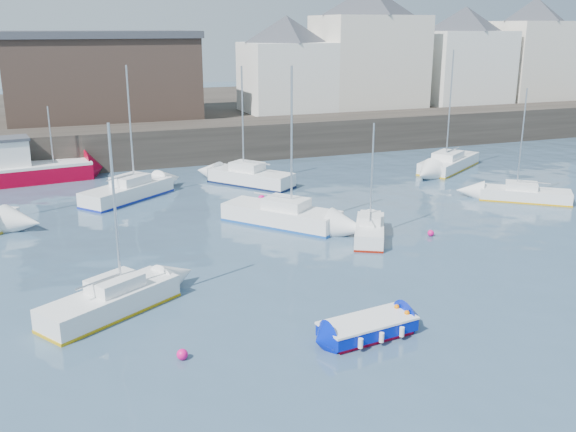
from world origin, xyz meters
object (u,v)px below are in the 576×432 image
object	(u,v)px
fishing_boat	(28,168)
sailboat_c	(370,230)
buoy_near	(183,359)
blue_dinghy	(367,327)
buoy_far	(262,201)
sailboat_b	(282,215)
sailboat_g	(449,163)
sailboat_f	(250,177)
buoy_mid	(431,236)
sailboat_h	(128,191)
sailboat_d	(525,194)
sailboat_a	(111,301)

from	to	relation	value
fishing_boat	sailboat_c	xyz separation A→B (m)	(16.99, -20.14, -0.57)
buoy_near	sailboat_c	bearing A→B (deg)	37.73
blue_dinghy	buoy_far	world-z (taller)	blue_dinghy
buoy_far	fishing_boat	bearing A→B (deg)	141.69
sailboat_b	sailboat_g	bearing A→B (deg)	27.71
fishing_boat	sailboat_c	distance (m)	26.36
blue_dinghy	sailboat_c	distance (m)	11.32
buoy_near	fishing_boat	bearing A→B (deg)	99.77
fishing_boat	sailboat_g	size ratio (longest dim) A/B	0.92
blue_dinghy	sailboat_f	size ratio (longest dim) A/B	0.45
sailboat_b	sailboat_f	distance (m)	9.74
blue_dinghy	fishing_boat	world-z (taller)	fishing_boat
sailboat_c	buoy_mid	bearing A→B (deg)	-14.21
sailboat_b	buoy_near	size ratio (longest dim) A/B	22.77
sailboat_h	buoy_near	bearing A→B (deg)	-92.65
sailboat_d	sailboat_f	size ratio (longest dim) A/B	0.87
sailboat_b	sailboat_d	world-z (taller)	sailboat_b
sailboat_b	sailboat_h	distance (m)	11.45
sailboat_a	buoy_far	distance (m)	17.46
sailboat_g	buoy_mid	xyz separation A→B (m)	(-10.54, -13.84, -0.52)
blue_dinghy	sailboat_a	world-z (taller)	sailboat_a
sailboat_f	buoy_mid	xyz separation A→B (m)	(5.56, -14.42, -0.58)
sailboat_d	buoy_near	world-z (taller)	sailboat_d
blue_dinghy	sailboat_h	size ratio (longest dim) A/B	0.44
sailboat_a	sailboat_f	bearing A→B (deg)	57.88
sailboat_c	sailboat_g	distance (m)	18.96
sailboat_h	sailboat_g	bearing A→B (deg)	0.83
blue_dinghy	fishing_boat	bearing A→B (deg)	111.16
sailboat_c	sailboat_g	xyz separation A→B (m)	(13.78, 13.02, 0.05)
buoy_mid	sailboat_g	bearing A→B (deg)	52.70
sailboat_g	buoy_far	bearing A→B (deg)	-166.80
blue_dinghy	buoy_near	size ratio (longest dim) A/B	9.62
buoy_mid	sailboat_a	bearing A→B (deg)	-167.31
sailboat_b	sailboat_h	world-z (taller)	sailboat_b
sailboat_d	sailboat_a	bearing A→B (deg)	-163.44
sailboat_d	buoy_mid	size ratio (longest dim) A/B	20.42
blue_dinghy	sailboat_d	bearing A→B (deg)	36.04
buoy_near	buoy_mid	distance (m)	17.35
buoy_near	buoy_mid	world-z (taller)	buoy_near
blue_dinghy	sailboat_d	size ratio (longest dim) A/B	0.52
sailboat_b	buoy_far	xyz separation A→B (m)	(0.52, 5.15, -0.57)
sailboat_c	buoy_far	size ratio (longest dim) A/B	13.47
blue_dinghy	sailboat_f	xyz separation A→B (m)	(3.02, 23.58, 0.20)
sailboat_g	sailboat_d	bearing A→B (deg)	-95.27
sailboat_f	sailboat_d	bearing A→B (deg)	-34.17
sailboat_f	buoy_mid	size ratio (longest dim) A/B	23.50
blue_dinghy	sailboat_h	world-z (taller)	sailboat_h
blue_dinghy	buoy_far	bearing A→B (deg)	83.02
blue_dinghy	buoy_mid	distance (m)	12.55
sailboat_a	sailboat_d	world-z (taller)	sailboat_a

